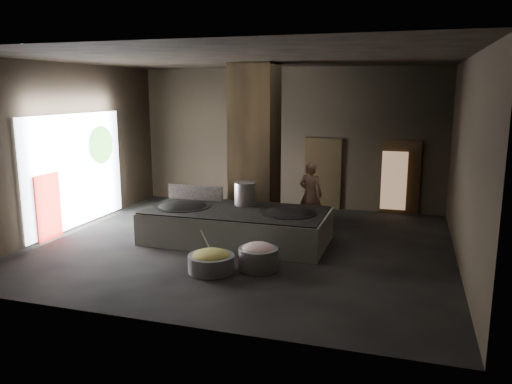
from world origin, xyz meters
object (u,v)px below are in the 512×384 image
(stock_pot, at_px, (245,194))
(meat_basin, at_px, (258,259))
(hearth_platform, at_px, (236,226))
(wok_left, at_px, (183,209))
(cook, at_px, (310,194))
(veg_basin, at_px, (211,263))
(wok_right, at_px, (289,216))

(stock_pot, xyz_separation_m, meat_basin, (1.07, -2.31, -0.90))
(meat_basin, bearing_deg, hearth_platform, 122.47)
(hearth_platform, relative_size, stock_pot, 7.67)
(wok_left, bearing_deg, meat_basin, -33.68)
(hearth_platform, relative_size, cook, 2.51)
(stock_pot, height_order, meat_basin, stock_pot)
(wok_left, height_order, cook, cook)
(stock_pot, relative_size, veg_basin, 0.61)
(cook, bearing_deg, veg_basin, 80.47)
(wok_right, distance_m, meat_basin, 1.90)
(wok_right, xyz_separation_m, cook, (0.14, 1.97, 0.16))
(wok_right, xyz_separation_m, veg_basin, (-1.14, -2.24, -0.57))
(wok_right, relative_size, stock_pot, 2.25)
(hearth_platform, height_order, wok_left, wok_left)
(hearth_platform, xyz_separation_m, wok_right, (1.35, 0.05, 0.35))
(stock_pot, bearing_deg, cook, 45.54)
(cook, bearing_deg, meat_basin, 91.82)
(meat_basin, bearing_deg, veg_basin, -154.99)
(wok_left, bearing_deg, hearth_platform, 1.97)
(wok_left, height_order, wok_right, wok_left)
(wok_right, bearing_deg, meat_basin, -97.13)
(wok_left, xyz_separation_m, veg_basin, (1.66, -2.14, -0.57))
(wok_right, bearing_deg, hearth_platform, -177.88)
(cook, xyz_separation_m, meat_basin, (-0.37, -3.79, -0.67))
(veg_basin, bearing_deg, stock_pot, 93.33)
(wok_left, bearing_deg, cook, 35.14)
(wok_left, distance_m, meat_basin, 3.13)
(hearth_platform, height_order, cook, cook)
(wok_right, distance_m, stock_pot, 1.44)
(wok_left, xyz_separation_m, wok_right, (2.80, 0.10, 0.00))
(hearth_platform, distance_m, stock_pot, 0.92)
(wok_right, bearing_deg, veg_basin, -116.97)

